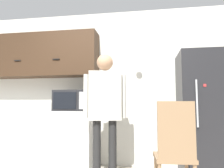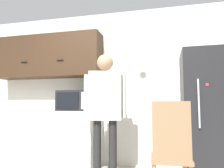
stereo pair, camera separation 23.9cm
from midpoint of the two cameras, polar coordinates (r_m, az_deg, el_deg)
name	(u,v)px [view 2 (the right image)]	position (r m, az deg, el deg)	size (l,w,h in m)	color
back_wall	(114,87)	(3.89, 2.18, -0.69)	(6.00, 0.06, 2.70)	silver
counter	(41,138)	(4.01, -16.30, -13.31)	(2.01, 0.64, 0.93)	silver
upper_cabinets	(48,57)	(4.17, -14.87, 6.86)	(2.01, 0.40, 0.77)	#3D2819
microwave	(75,101)	(3.60, -7.81, -4.35)	(0.52, 0.38, 0.33)	#232326
person	(105,102)	(3.05, 0.42, -4.69)	(0.58, 0.31, 1.74)	black
refrigerator	(212,114)	(3.49, 26.48, -6.92)	(0.80, 0.73, 1.81)	#232326
chair	(171,149)	(2.44, 18.00, -15.96)	(0.44, 0.44, 1.07)	#997551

